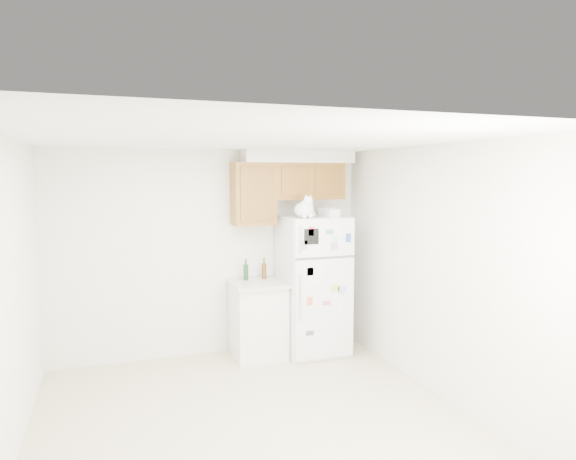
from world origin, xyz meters
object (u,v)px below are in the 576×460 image
storage_box_back (327,211)px  base_counter (258,319)px  refrigerator (313,285)px  bottle_green (246,270)px  cat (305,209)px  storage_box_front (333,213)px  bottle_amber (264,268)px

storage_box_back → base_counter: bearing=170.4°
refrigerator → bottle_green: (-0.80, 0.23, 0.20)m
cat → storage_box_front: cat is taller
refrigerator → storage_box_back: 0.93m
base_counter → storage_box_back: bearing=1.4°
cat → storage_box_front: (0.37, 0.02, -0.06)m
bottle_green → refrigerator: bearing=-16.2°
storage_box_back → bottle_amber: storage_box_back is taller
cat → storage_box_back: (0.39, 0.25, -0.06)m
storage_box_back → bottle_amber: 1.06m
bottle_amber → storage_box_front: bearing=-26.9°
storage_box_back → storage_box_front: 0.24m
base_counter → bottle_amber: size_ratio=3.53×
cat → base_counter: bearing=155.9°
bottle_green → bottle_amber: bearing=2.6°
base_counter → storage_box_back: (0.91, 0.02, 1.29)m
refrigerator → cat: cat is taller
base_counter → storage_box_front: 1.57m
storage_box_back → storage_box_front: bearing=-106.8°
bottle_amber → storage_box_back: bearing=-10.6°
storage_box_back → bottle_green: 1.24m
base_counter → bottle_green: size_ratio=3.51×
storage_box_front → cat: bearing=175.5°
base_counter → bottle_green: bearing=124.0°
storage_box_back → storage_box_front: (-0.02, -0.24, -0.01)m
storage_box_back → storage_box_front: storage_box_back is taller
base_counter → storage_box_front: size_ratio=6.13×
refrigerator → storage_box_back: (0.22, 0.10, 0.90)m
bottle_amber → cat: bearing=-45.9°
cat → storage_box_back: cat is taller
base_counter → cat: 1.46m
cat → storage_box_front: size_ratio=2.66×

